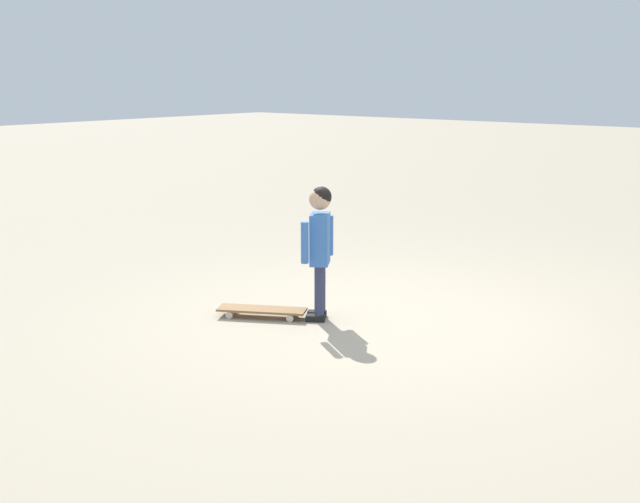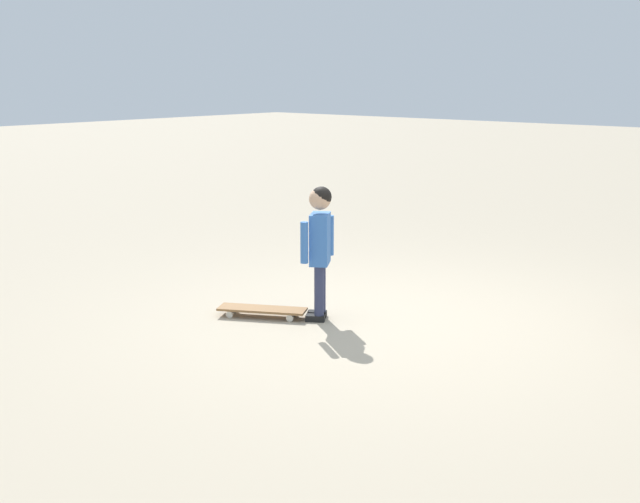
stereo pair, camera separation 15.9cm
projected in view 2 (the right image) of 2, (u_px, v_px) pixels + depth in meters
name	position (u px, v px, depth m)	size (l,w,h in m)	color
ground_plane	(391.00, 321.00, 6.44)	(50.00, 50.00, 0.00)	tan
child_person	(320.00, 238.00, 6.36)	(0.26, 0.41, 1.06)	#2D3351
skateboard	(262.00, 310.00, 6.54)	(0.71, 0.51, 0.07)	olive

